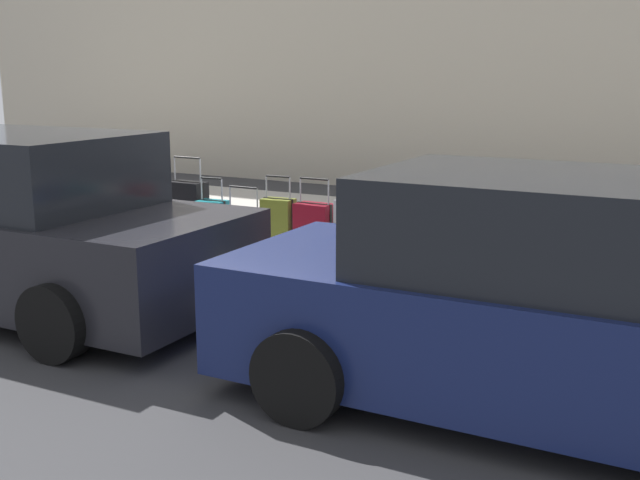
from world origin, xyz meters
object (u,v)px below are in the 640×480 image
object	(u,v)px
suitcase_olive_0	(589,268)
suitcase_silver_5	(353,233)
suitcase_red_4	(393,239)
suitcase_black_10	(189,212)
suitcase_maroon_6	(314,232)
suitcase_teal_9	(213,224)
parked_car_charcoal_1	(20,227)
bollard_post	(94,205)
suitcase_olive_7	(278,228)
parked_car_navy_0	(546,305)
suitcase_navy_8	(244,231)
suitcase_teal_2	(480,252)
suitcase_black_3	(435,251)
fire_hydrant	(139,206)
suitcase_navy_1	(531,259)

from	to	relation	value
suitcase_olive_0	suitcase_silver_5	size ratio (longest dim) A/B	1.01
suitcase_red_4	suitcase_black_10	size ratio (longest dim) A/B	0.90
suitcase_maroon_6	suitcase_red_4	bearing A→B (deg)	-179.56
suitcase_red_4	suitcase_teal_9	xyz separation A→B (m)	(2.36, 0.05, -0.06)
suitcase_maroon_6	parked_car_charcoal_1	world-z (taller)	parked_car_charcoal_1
suitcase_olive_0	bollard_post	world-z (taller)	suitcase_olive_0
suitcase_maroon_6	suitcase_teal_9	distance (m)	1.40
suitcase_maroon_6	suitcase_olive_7	size ratio (longest dim) A/B	1.00
suitcase_silver_5	parked_car_navy_0	xyz separation A→B (m)	(-2.67, 2.51, 0.25)
suitcase_navy_8	bollard_post	size ratio (longest dim) A/B	1.01
suitcase_teal_2	suitcase_maroon_6	xyz separation A→B (m)	(1.94, -0.03, -0.00)
suitcase_black_10	suitcase_black_3	bearing A→B (deg)	177.97
fire_hydrant	bollard_post	distance (m)	0.66
suitcase_maroon_6	suitcase_olive_7	distance (m)	0.46
suitcase_black_3	parked_car_charcoal_1	distance (m)	4.14
suitcase_navy_1	suitcase_navy_8	bearing A→B (deg)	0.39
suitcase_navy_1	suitcase_silver_5	bearing A→B (deg)	-1.24
bollard_post	suitcase_black_3	bearing A→B (deg)	-178.68
suitcase_navy_1	suitcase_silver_5	size ratio (longest dim) A/B	1.10
suitcase_teal_2	suitcase_teal_9	world-z (taller)	suitcase_teal_2
suitcase_teal_9	suitcase_black_10	distance (m)	0.50
suitcase_maroon_6	suitcase_olive_0	bearing A→B (deg)	-178.93
suitcase_silver_5	suitcase_navy_1	bearing A→B (deg)	178.76
suitcase_teal_9	bollard_post	distance (m)	1.88
suitcase_olive_7	suitcase_teal_9	distance (m)	0.94
suitcase_black_10	parked_car_navy_0	size ratio (longest dim) A/B	0.25
suitcase_silver_5	suitcase_teal_9	size ratio (longest dim) A/B	0.90
suitcase_silver_5	fire_hydrant	world-z (taller)	suitcase_silver_5
suitcase_red_4	suitcase_maroon_6	world-z (taller)	suitcase_red_4
suitcase_maroon_6	parked_car_navy_0	world-z (taller)	parked_car_navy_0
suitcase_maroon_6	suitcase_olive_7	world-z (taller)	same
suitcase_teal_2	suitcase_red_4	size ratio (longest dim) A/B	0.96
suitcase_olive_0	parked_car_charcoal_1	world-z (taller)	parked_car_charcoal_1
suitcase_red_4	suitcase_olive_0	bearing A→B (deg)	-178.63
suitcase_red_4	fire_hydrant	bearing A→B (deg)	-0.27
suitcase_navy_1	suitcase_navy_8	distance (m)	3.38
suitcase_olive_0	suitcase_teal_2	world-z (taller)	suitcase_teal_2
fire_hydrant	bollard_post	size ratio (longest dim) A/B	0.98
bollard_post	suitcase_navy_1	bearing A→B (deg)	-178.93
fire_hydrant	suitcase_black_3	bearing A→B (deg)	179.43
fire_hydrant	parked_car_navy_0	size ratio (longest dim) A/B	0.18
parked_car_navy_0	parked_car_charcoal_1	distance (m)	5.00
suitcase_red_4	parked_car_charcoal_1	bearing A→B (deg)	41.44
suitcase_black_3	suitcase_maroon_6	bearing A→B (deg)	-0.66
fire_hydrant	parked_car_charcoal_1	size ratio (longest dim) A/B	0.17
parked_car_navy_0	suitcase_olive_0	bearing A→B (deg)	-86.39
suitcase_black_10	bollard_post	bearing A→B (deg)	9.20
suitcase_silver_5	suitcase_teal_9	world-z (taller)	suitcase_teal_9
suitcase_teal_2	suitcase_silver_5	bearing A→B (deg)	-2.14
suitcase_red_4	bollard_post	distance (m)	4.24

